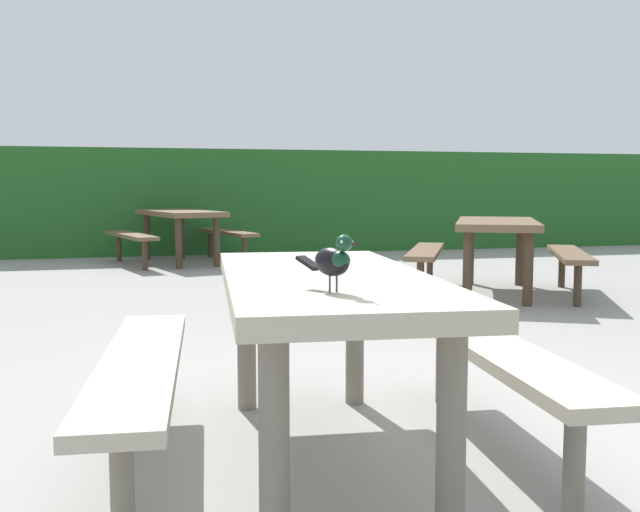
{
  "coord_description": "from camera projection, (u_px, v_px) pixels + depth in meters",
  "views": [
    {
      "loc": [
        -1.03,
        -2.74,
        1.07
      ],
      "look_at": [
        -0.45,
        -0.44,
        0.84
      ],
      "focal_mm": 40.15,
      "sensor_mm": 36.0,
      "label": 1
    }
  ],
  "objects": [
    {
      "name": "ground_plane",
      "position": [
        398.0,
        443.0,
        3.0
      ],
      "size": [
        60.0,
        60.0,
        0.0
      ],
      "primitive_type": "plane",
      "color": "gray"
    },
    {
      "name": "hedge_wall",
      "position": [
        203.0,
        201.0,
        11.82
      ],
      "size": [
        28.0,
        1.28,
        1.67
      ],
      "primitive_type": "cube",
      "color": "#235B23",
      "rests_on": "ground"
    },
    {
      "name": "picnic_table_foreground",
      "position": [
        325.0,
        320.0,
        2.77
      ],
      "size": [
        1.83,
        1.86,
        0.74
      ],
      "color": "#B2A893",
      "rests_on": "ground"
    },
    {
      "name": "bird_grackle",
      "position": [
        334.0,
        260.0,
        2.22
      ],
      "size": [
        0.15,
        0.27,
        0.18
      ],
      "color": "black",
      "rests_on": "picnic_table_foreground"
    },
    {
      "name": "picnic_table_mid_left",
      "position": [
        180.0,
        224.0,
        10.05
      ],
      "size": [
        2.09,
        2.11,
        0.74
      ],
      "color": "brown",
      "rests_on": "ground"
    },
    {
      "name": "picnic_table_mid_right",
      "position": [
        497.0,
        239.0,
        7.13
      ],
      "size": [
        2.27,
        2.28,
        0.74
      ],
      "color": "brown",
      "rests_on": "ground"
    }
  ]
}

